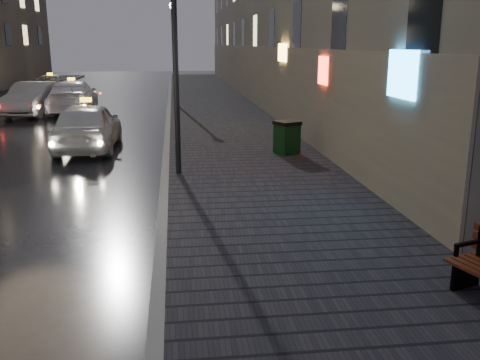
% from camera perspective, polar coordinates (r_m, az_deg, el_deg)
% --- Properties ---
extents(ground, '(120.00, 120.00, 0.00)m').
position_cam_1_polar(ground, '(8.28, -19.19, -10.51)').
color(ground, black).
rests_on(ground, ground).
extents(sidewalk, '(4.60, 58.00, 0.15)m').
position_cam_1_polar(sidewalk, '(28.61, -2.74, 7.79)').
color(sidewalk, black).
rests_on(sidewalk, ground).
extents(curb, '(0.20, 58.00, 0.15)m').
position_cam_1_polar(curb, '(28.53, -7.59, 7.67)').
color(curb, slate).
rests_on(curb, ground).
extents(lamp_near, '(0.36, 0.36, 5.28)m').
position_cam_1_polar(lamp_near, '(13.34, -6.98, 14.81)').
color(lamp_near, black).
rests_on(lamp_near, sidewalk).
extents(lamp_far, '(0.36, 0.36, 5.28)m').
position_cam_1_polar(lamp_far, '(29.34, -7.10, 14.55)').
color(lamp_far, black).
rests_on(lamp_far, sidewalk).
extents(trash_bin, '(0.84, 0.84, 0.97)m').
position_cam_1_polar(trash_bin, '(16.08, 5.03, 4.59)').
color(trash_bin, black).
rests_on(trash_bin, sidewalk).
extents(taxi_near, '(1.86, 4.56, 1.55)m').
position_cam_1_polar(taxi_near, '(17.98, -15.94, 5.56)').
color(taxi_near, silver).
rests_on(taxi_near, ground).
extents(car_left_mid, '(2.21, 4.88, 1.55)m').
position_cam_1_polar(car_left_mid, '(27.71, -21.17, 8.09)').
color(car_left_mid, '#999AA1').
rests_on(car_left_mid, ground).
extents(taxi_mid, '(2.64, 5.61, 1.58)m').
position_cam_1_polar(taxi_mid, '(27.96, -17.43, 8.48)').
color(taxi_mid, white).
rests_on(taxi_mid, ground).
extents(taxi_far, '(2.72, 4.90, 1.30)m').
position_cam_1_polar(taxi_far, '(38.41, -19.53, 9.55)').
color(taxi_far, white).
rests_on(taxi_far, ground).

